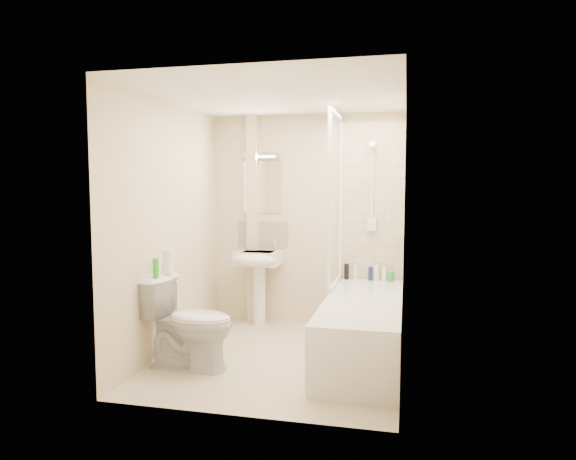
# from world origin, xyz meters

# --- Properties ---
(floor) EXTENTS (2.50, 2.50, 0.00)m
(floor) POSITION_xyz_m (0.00, 0.00, 0.00)
(floor) COLOR beige
(floor) RESTS_ON ground
(wall_back) EXTENTS (2.20, 0.02, 2.40)m
(wall_back) POSITION_xyz_m (0.00, 1.25, 1.20)
(wall_back) COLOR beige
(wall_back) RESTS_ON ground
(wall_left) EXTENTS (0.02, 2.50, 2.40)m
(wall_left) POSITION_xyz_m (-1.10, 0.00, 1.20)
(wall_left) COLOR beige
(wall_left) RESTS_ON ground
(wall_right) EXTENTS (0.02, 2.50, 2.40)m
(wall_right) POSITION_xyz_m (1.10, 0.00, 1.20)
(wall_right) COLOR beige
(wall_right) RESTS_ON ground
(ceiling) EXTENTS (2.20, 2.50, 0.02)m
(ceiling) POSITION_xyz_m (0.00, 0.00, 2.40)
(ceiling) COLOR white
(ceiling) RESTS_ON wall_back
(tile_back) EXTENTS (0.70, 0.01, 1.75)m
(tile_back) POSITION_xyz_m (0.75, 1.24, 1.42)
(tile_back) COLOR beige
(tile_back) RESTS_ON wall_back
(tile_right) EXTENTS (0.01, 2.10, 1.75)m
(tile_right) POSITION_xyz_m (1.09, 0.20, 1.42)
(tile_right) COLOR beige
(tile_right) RESTS_ON wall_right
(pipe_boxing) EXTENTS (0.12, 0.12, 2.40)m
(pipe_boxing) POSITION_xyz_m (-0.62, 1.19, 1.20)
(pipe_boxing) COLOR beige
(pipe_boxing) RESTS_ON ground
(splashback) EXTENTS (0.60, 0.02, 0.30)m
(splashback) POSITION_xyz_m (-0.52, 1.24, 1.03)
(splashback) COLOR beige
(splashback) RESTS_ON wall_back
(mirror) EXTENTS (0.46, 0.01, 0.60)m
(mirror) POSITION_xyz_m (-0.52, 1.24, 1.58)
(mirror) COLOR white
(mirror) RESTS_ON wall_back
(strip_light) EXTENTS (0.42, 0.07, 0.07)m
(strip_light) POSITION_xyz_m (-0.52, 1.22, 1.95)
(strip_light) COLOR silver
(strip_light) RESTS_ON wall_back
(bathtub) EXTENTS (0.70, 2.10, 0.55)m
(bathtub) POSITION_xyz_m (0.75, 0.20, 0.29)
(bathtub) COLOR white
(bathtub) RESTS_ON ground
(shower_screen) EXTENTS (0.04, 0.92, 1.80)m
(shower_screen) POSITION_xyz_m (0.40, 0.80, 1.45)
(shower_screen) COLOR white
(shower_screen) RESTS_ON bathtub
(shower_fixture) EXTENTS (0.10, 0.16, 0.99)m
(shower_fixture) POSITION_xyz_m (0.75, 1.19, 1.55)
(shower_fixture) COLOR white
(shower_fixture) RESTS_ON wall_back
(pedestal_sink) EXTENTS (0.50, 0.47, 0.97)m
(pedestal_sink) POSITION_xyz_m (-0.52, 1.01, 0.68)
(pedestal_sink) COLOR white
(pedestal_sink) RESTS_ON ground
(bottle_black_a) EXTENTS (0.05, 0.05, 0.18)m
(bottle_black_a) POSITION_xyz_m (0.48, 1.16, 0.64)
(bottle_black_a) COLOR black
(bottle_black_a) RESTS_ON bathtub
(bottle_white_a) EXTENTS (0.06, 0.06, 0.16)m
(bottle_white_a) POSITION_xyz_m (0.58, 1.16, 0.63)
(bottle_white_a) COLOR silver
(bottle_white_a) RESTS_ON bathtub
(bottle_blue) EXTENTS (0.05, 0.05, 0.15)m
(bottle_blue) POSITION_xyz_m (0.75, 1.16, 0.62)
(bottle_blue) COLOR navy
(bottle_blue) RESTS_ON bathtub
(bottle_cream) EXTENTS (0.06, 0.06, 0.17)m
(bottle_cream) POSITION_xyz_m (0.81, 1.16, 0.64)
(bottle_cream) COLOR #F8E4C0
(bottle_cream) RESTS_ON bathtub
(bottle_white_b) EXTENTS (0.05, 0.05, 0.15)m
(bottle_white_b) POSITION_xyz_m (0.89, 1.16, 0.63)
(bottle_white_b) COLOR white
(bottle_white_b) RESTS_ON bathtub
(bottle_green) EXTENTS (0.07, 0.07, 0.10)m
(bottle_green) POSITION_xyz_m (0.97, 1.16, 0.60)
(bottle_green) COLOR green
(bottle_green) RESTS_ON bathtub
(toilet) EXTENTS (0.57, 0.86, 0.81)m
(toilet) POSITION_xyz_m (-0.72, -0.43, 0.41)
(toilet) COLOR white
(toilet) RESTS_ON ground
(toilet_roll_lower) EXTENTS (0.10, 0.10, 0.11)m
(toilet_roll_lower) POSITION_xyz_m (-0.95, -0.35, 0.87)
(toilet_roll_lower) COLOR white
(toilet_roll_lower) RESTS_ON toilet
(toilet_roll_upper) EXTENTS (0.10, 0.10, 0.11)m
(toilet_roll_upper) POSITION_xyz_m (-0.95, -0.33, 0.97)
(toilet_roll_upper) COLOR white
(toilet_roll_upper) RESTS_ON toilet_roll_lower
(green_bottle) EXTENTS (0.05, 0.05, 0.16)m
(green_bottle) POSITION_xyz_m (-0.97, -0.53, 0.90)
(green_bottle) COLOR green
(green_bottle) RESTS_ON toilet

